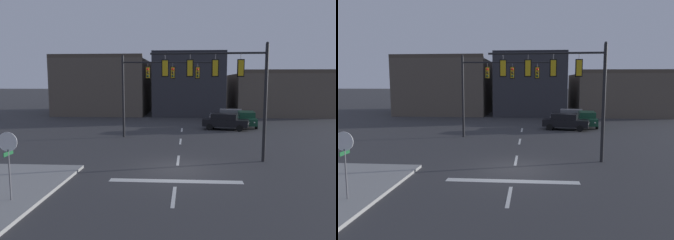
{
  "view_description": "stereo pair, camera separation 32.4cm",
  "coord_description": "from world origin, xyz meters",
  "views": [
    {
      "loc": [
        0.54,
        -16.3,
        4.71
      ],
      "look_at": [
        -0.63,
        2.26,
        2.43
      ],
      "focal_mm": 33.02,
      "sensor_mm": 36.0,
      "label": 1
    },
    {
      "loc": [
        0.86,
        -16.28,
        4.71
      ],
      "look_at": [
        -0.63,
        2.26,
        2.43
      ],
      "focal_mm": 33.02,
      "sensor_mm": 36.0,
      "label": 2
    }
  ],
  "objects": [
    {
      "name": "car_lot_nearside",
      "position": [
        4.31,
        14.44,
        0.86
      ],
      "size": [
        4.72,
        2.87,
        1.61
      ],
      "color": "black",
      "rests_on": "ground"
    },
    {
      "name": "building_row",
      "position": [
        -1.0,
        31.12,
        3.75
      ],
      "size": [
        38.34,
        13.97,
        8.84
      ],
      "color": "brown",
      "rests_on": "ground"
    },
    {
      "name": "lane_centreline",
      "position": [
        0.0,
        2.0,
        0.0
      ],
      "size": [
        0.16,
        26.4,
        0.01
      ],
      "color": "silver",
      "rests_on": "ground"
    },
    {
      "name": "signal_mast_near_side",
      "position": [
        2.76,
        2.11,
        4.91
      ],
      "size": [
        6.87,
        0.45,
        7.01
      ],
      "color": "black",
      "rests_on": "ground"
    },
    {
      "name": "ground_plane",
      "position": [
        0.0,
        0.0,
        0.0
      ],
      "size": [
        400.0,
        400.0,
        0.0
      ],
      "primitive_type": "plane",
      "color": "#353538"
    },
    {
      "name": "signal_mast_far_side",
      "position": [
        -2.49,
        9.9,
        4.84
      ],
      "size": [
        7.66,
        0.68,
        7.01
      ],
      "color": "black",
      "rests_on": "ground"
    },
    {
      "name": "stop_sign",
      "position": [
        -6.31,
        -5.12,
        2.14
      ],
      "size": [
        0.76,
        0.64,
        2.83
      ],
      "color": "#56565B",
      "rests_on": "ground"
    },
    {
      "name": "car_lot_middle",
      "position": [
        5.41,
        19.5,
        0.86
      ],
      "size": [
        4.61,
        2.33,
        1.61
      ],
      "color": "slate",
      "rests_on": "ground"
    },
    {
      "name": "stop_bar_paint",
      "position": [
        0.0,
        -2.0,
        0.0
      ],
      "size": [
        6.4,
        0.5,
        0.01
      ],
      "primitive_type": "cube",
      "color": "silver",
      "rests_on": "ground"
    },
    {
      "name": "car_lot_farside",
      "position": [
        6.79,
        16.64,
        0.86
      ],
      "size": [
        2.23,
        4.57,
        1.61
      ],
      "color": "#143D28",
      "rests_on": "ground"
    }
  ]
}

